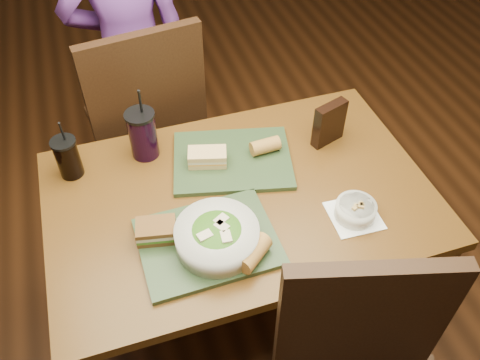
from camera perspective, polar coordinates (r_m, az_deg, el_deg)
name	(u,v)px	position (r m, az deg, el deg)	size (l,w,h in m)	color
ground	(240,307)	(2.34, 0.00, -14.05)	(6.00, 6.00, 0.00)	#381C0B
dining_table	(240,211)	(1.80, 0.00, -3.55)	(1.30, 0.85, 0.75)	#523110
chair_far	(149,121)	(2.27, -10.19, 6.58)	(0.54, 0.54, 1.10)	black
diner	(131,54)	(2.44, -12.10, 13.65)	(0.56, 0.36, 1.52)	#663187
tray_near	(208,242)	(1.59, -3.61, -6.96)	(0.42, 0.32, 0.02)	#27391E
tray_far	(232,160)	(1.84, -0.86, 2.26)	(0.42, 0.32, 0.02)	#27391E
salad_bowl	(217,236)	(1.54, -2.60, -6.27)	(0.26, 0.26, 0.08)	silver
soup_bowl	(355,210)	(1.69, 12.84, -3.32)	(0.17, 0.17, 0.07)	white
sandwich_near	(156,231)	(1.59, -9.37, -5.64)	(0.14, 0.10, 0.06)	#593819
sandwich_far	(207,157)	(1.80, -3.68, 2.58)	(0.15, 0.11, 0.05)	tan
baguette_near	(253,253)	(1.52, 1.51, -8.17)	(0.06, 0.06, 0.12)	#AD7533
baguette_far	(265,146)	(1.84, 2.85, 3.84)	(0.05, 0.05, 0.11)	#AD7533
cup_cola	(68,157)	(1.84, -18.78, 2.43)	(0.09, 0.09, 0.24)	black
cup_berry	(143,134)	(1.84, -10.87, 5.09)	(0.11, 0.11, 0.29)	black
chip_bag	(329,123)	(1.90, 9.98, 6.28)	(0.13, 0.04, 0.17)	black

